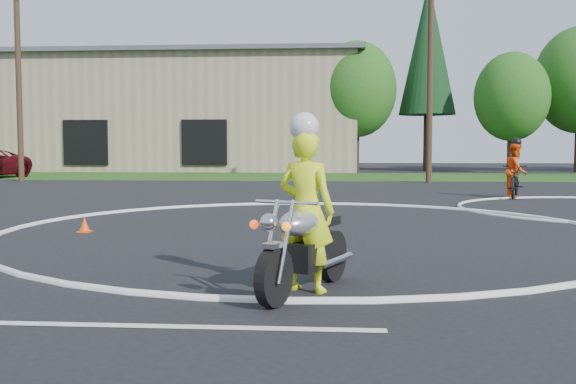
{
  "coord_description": "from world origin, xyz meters",
  "views": [
    {
      "loc": [
        0.51,
        -9.8,
        1.68
      ],
      "look_at": [
        -0.09,
        -1.5,
        1.1
      ],
      "focal_mm": 40.0,
      "sensor_mm": 36.0,
      "label": 1
    }
  ],
  "objects": [
    {
      "name": "treeline",
      "position": [
        14.78,
        34.61,
        6.62
      ],
      "size": [
        38.2,
        8.1,
        14.52
      ],
      "color": "#382619",
      "rests_on": "ground"
    },
    {
      "name": "course_markings",
      "position": [
        2.17,
        4.35,
        0.01
      ],
      "size": [
        19.05,
        19.05,
        0.12
      ],
      "color": "silver",
      "rests_on": "ground"
    },
    {
      "name": "primary_motorcycle",
      "position": [
        0.17,
        -2.54,
        0.55
      ],
      "size": [
        1.12,
        2.0,
        1.12
      ],
      "rotation": [
        0.0,
        0.0,
        -0.42
      ],
      "color": "black",
      "rests_on": "ground"
    },
    {
      "name": "ground",
      "position": [
        0.0,
        0.0,
        0.0
      ],
      "size": [
        120.0,
        120.0,
        0.0
      ],
      "primitive_type": "plane",
      "color": "black",
      "rests_on": "ground"
    },
    {
      "name": "rider_primary_grp",
      "position": [
        0.19,
        -2.4,
        1.01
      ],
      "size": [
        0.81,
        0.69,
        2.08
      ],
      "rotation": [
        0.0,
        0.0,
        -0.42
      ],
      "color": "#E2FA1A",
      "rests_on": "ground"
    },
    {
      "name": "warehouse",
      "position": [
        -18.0,
        39.99,
        4.16
      ],
      "size": [
        41.0,
        17.0,
        8.3
      ],
      "color": "tan",
      "rests_on": "ground"
    },
    {
      "name": "utility_poles",
      "position": [
        5.0,
        21.0,
        5.2
      ],
      "size": [
        41.6,
        1.12,
        10.0
      ],
      "color": "#473321",
      "rests_on": "ground"
    },
    {
      "name": "rider_second_grp",
      "position": [
        6.54,
        11.97,
        0.71
      ],
      "size": [
        1.38,
        2.21,
        2.0
      ],
      "rotation": [
        0.0,
        0.0,
        -0.34
      ],
      "color": "black",
      "rests_on": "ground"
    },
    {
      "name": "grass_strip",
      "position": [
        0.0,
        27.0,
        0.01
      ],
      "size": [
        120.0,
        10.0,
        0.02
      ],
      "primitive_type": "cube",
      "color": "#1E4714",
      "rests_on": "ground"
    },
    {
      "name": "traffic_cones",
      "position": [
        3.36,
        2.08,
        0.14
      ],
      "size": [
        16.36,
        11.3,
        0.3
      ],
      "color": "#FF4C0D",
      "rests_on": "ground"
    }
  ]
}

